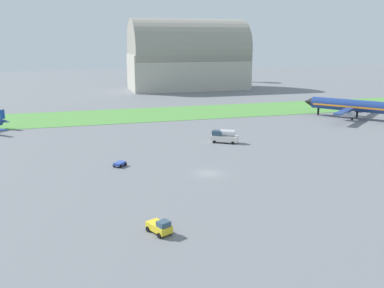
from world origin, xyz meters
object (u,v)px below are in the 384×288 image
fuel_truck_by_runway (224,136)px  control_tower (212,48)px  airplane_parked_jet_far (352,106)px  pushback_tug_near_gate (160,227)px  baggage_cart_midfield (120,164)px

fuel_truck_by_runway → control_tower: (50.53, 157.35, 18.24)m
airplane_parked_jet_far → pushback_tug_near_gate: (-76.29, -64.17, -3.22)m
pushback_tug_near_gate → fuel_truck_by_runway: (25.45, 44.46, 0.67)m
baggage_cart_midfield → fuel_truck_by_runway: 29.92m
baggage_cart_midfield → airplane_parked_jet_far: bearing=155.1°
airplane_parked_jet_far → control_tower: control_tower is taller
pushback_tug_near_gate → baggage_cart_midfield: size_ratio=1.37×
airplane_parked_jet_far → baggage_cart_midfield: size_ratio=9.28×
airplane_parked_jet_far → control_tower: bearing=-38.6°
baggage_cart_midfield → fuel_truck_by_runway: bearing=158.1°
airplane_parked_jet_far → baggage_cart_midfield: 84.44m
pushback_tug_near_gate → airplane_parked_jet_far: bearing=105.8°
fuel_truck_by_runway → airplane_parked_jet_far: bearing=-126.9°
airplane_parked_jet_far → control_tower: size_ratio=0.82×
airplane_parked_jet_far → pushback_tug_near_gate: 99.74m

